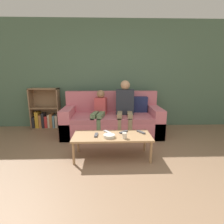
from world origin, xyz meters
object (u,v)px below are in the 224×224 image
tv_remote_2 (96,135)px  snack_bowl (109,136)px  tv_remote_1 (141,132)px  tv_remote_3 (108,132)px  bookshelf (46,114)px  couch (112,120)px  person_child (99,110)px  tv_remote_0 (124,132)px  person_adult (125,104)px  coffee_table (112,137)px  cup_near (125,136)px

tv_remote_2 → snack_bowl: snack_bowl is taller
tv_remote_1 → tv_remote_3: size_ratio=1.02×
tv_remote_3 → bookshelf: bearing=101.6°
couch → person_child: person_child is taller
tv_remote_0 → tv_remote_2: 0.47m
person_child → bookshelf: bearing=167.3°
person_child → tv_remote_2: 1.04m
tv_remote_3 → snack_bowl: bearing=-117.8°
person_adult → tv_remote_0: (-0.12, -0.94, -0.31)m
person_child → tv_remote_2: bearing=-79.0°
tv_remote_1 → bookshelf: bearing=113.2°
person_adult → snack_bowl: person_adult is taller
person_adult → snack_bowl: bearing=-101.8°
tv_remote_1 → tv_remote_3: bearing=147.7°
tv_remote_3 → snack_bowl: size_ratio=0.92×
couch → tv_remote_3: 1.04m
tv_remote_2 → coffee_table: bearing=4.9°
cup_near → tv_remote_3: 0.37m
tv_remote_0 → bookshelf: bearing=-173.2°
bookshelf → person_child: size_ratio=1.01×
person_child → snack_bowl: size_ratio=5.45×
coffee_table → tv_remote_3: 0.15m
couch → tv_remote_1: couch is taller
bookshelf → tv_remote_0: size_ratio=6.37×
couch → bookshelf: 1.71m
person_adult → person_child: size_ratio=1.21×
coffee_table → tv_remote_3: size_ratio=7.45×
coffee_table → tv_remote_0: 0.24m
tv_remote_2 → bookshelf: bearing=131.8°
person_child → tv_remote_3: size_ratio=5.90×
couch → tv_remote_2: couch is taller
cup_near → snack_bowl: 0.24m
person_child → tv_remote_0: 1.01m
tv_remote_3 → tv_remote_0: bearing=-33.3°
tv_remote_1 → tv_remote_3: (-0.56, 0.02, 0.00)m
coffee_table → person_adult: 1.16m
person_child → tv_remote_2: person_child is taller
coffee_table → tv_remote_3: bearing=120.3°
person_adult → person_child: bearing=-169.4°
cup_near → tv_remote_0: (0.01, 0.26, -0.03)m
person_adult → cup_near: (-0.13, -1.20, -0.27)m
coffee_table → tv_remote_0: size_ratio=7.98×
bookshelf → snack_bowl: (1.55, -1.72, 0.04)m
person_child → couch: bearing=38.0°
person_adult → tv_remote_1: (0.17, -0.96, -0.31)m
person_child → tv_remote_2: (-0.02, -1.02, -0.18)m
person_child → tv_remote_0: person_child is taller
cup_near → snack_bowl: size_ratio=0.48×
person_adult → tv_remote_1: 1.02m
couch → tv_remote_3: bearing=-96.2°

